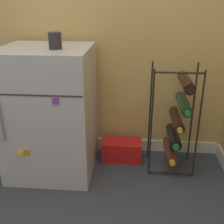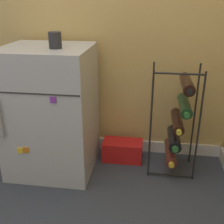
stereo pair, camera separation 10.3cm
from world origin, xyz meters
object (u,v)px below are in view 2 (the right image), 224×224
at_px(fridge_top_cup, 55,40).
at_px(wine_rack, 178,122).
at_px(soda_box, 123,150).
at_px(mini_fridge, 51,111).

bearing_deg(fridge_top_cup, wine_rack, 9.54).
bearing_deg(wine_rack, soda_box, 167.79).
relative_size(soda_box, fridge_top_cup, 3.05).
height_order(wine_rack, fridge_top_cup, fridge_top_cup).
relative_size(mini_fridge, soda_box, 2.93).
distance_m(soda_box, fridge_top_cup, 0.93).
bearing_deg(wine_rack, fridge_top_cup, -170.46).
xyz_separation_m(mini_fridge, soda_box, (0.47, 0.15, -0.35)).
distance_m(wine_rack, fridge_top_cup, 0.94).
bearing_deg(wine_rack, mini_fridge, -175.26).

